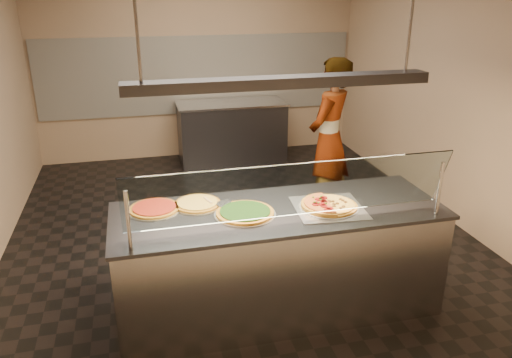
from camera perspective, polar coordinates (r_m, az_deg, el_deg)
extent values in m
cube|color=black|center=(5.65, -1.78, -6.38)|extent=(5.00, 6.00, 0.02)
cube|color=tan|center=(8.06, -6.60, 13.18)|extent=(5.00, 0.02, 3.00)
cube|color=tan|center=(2.43, 13.26, -6.56)|extent=(5.00, 0.02, 3.00)
cube|color=tan|center=(6.15, 21.87, 9.35)|extent=(0.02, 6.00, 3.00)
cube|color=silver|center=(8.06, -6.51, 11.75)|extent=(4.90, 0.02, 1.20)
cube|color=#B7B7BC|center=(4.25, 2.55, -9.35)|extent=(2.63, 0.90, 0.90)
cube|color=#39393E|center=(4.03, 2.65, -3.65)|extent=(2.67, 0.94, 0.03)
cylinder|color=#B7B7BC|center=(3.43, -14.38, -4.68)|extent=(0.03, 0.03, 0.44)
cylinder|color=#B7B7BC|center=(4.08, 20.24, -1.06)|extent=(0.03, 0.03, 0.44)
cube|color=white|center=(3.61, 4.27, -1.30)|extent=(2.43, 0.18, 0.47)
cube|color=silver|center=(4.08, 8.30, -3.25)|extent=(0.59, 0.59, 0.01)
cylinder|color=silver|center=(4.08, 8.30, -3.16)|extent=(0.48, 0.48, 0.01)
cylinder|color=#5F0808|center=(4.14, 7.77, -2.06)|extent=(0.06, 0.06, 0.01)
cylinder|color=#5F0808|center=(4.11, 7.54, -2.20)|extent=(0.06, 0.06, 0.01)
cylinder|color=#5F0808|center=(4.10, 7.13, -2.25)|extent=(0.06, 0.06, 0.01)
cylinder|color=#5F0808|center=(4.07, 7.70, -2.45)|extent=(0.06, 0.06, 0.01)
cylinder|color=#5F0808|center=(4.06, 7.75, -2.54)|extent=(0.06, 0.06, 0.01)
cylinder|color=#5F0808|center=(4.03, 6.87, -2.66)|extent=(0.06, 0.06, 0.01)
cylinder|color=#5F0808|center=(4.00, 6.81, -2.84)|extent=(0.06, 0.06, 0.01)
cylinder|color=#5F0808|center=(4.00, 7.55, -2.85)|extent=(0.06, 0.06, 0.01)
cylinder|color=#5F0808|center=(3.98, 7.75, -3.03)|extent=(0.06, 0.06, 0.01)
cylinder|color=#5F0808|center=(3.92, 8.13, -3.44)|extent=(0.06, 0.06, 0.01)
cylinder|color=#5F0808|center=(3.94, 8.42, -3.30)|extent=(0.06, 0.06, 0.01)
cube|color=#19590F|center=(4.15, 7.44, -1.94)|extent=(0.02, 0.02, 0.01)
cube|color=#19590F|center=(4.13, 6.53, -2.01)|extent=(0.02, 0.02, 0.01)
cube|color=#19590F|center=(4.08, 7.36, -2.32)|extent=(0.02, 0.02, 0.01)
cube|color=#19590F|center=(4.03, 6.67, -2.62)|extent=(0.02, 0.02, 0.01)
cube|color=#19590F|center=(4.02, 7.10, -2.70)|extent=(0.01, 0.02, 0.01)
cube|color=#19590F|center=(4.02, 7.94, -2.73)|extent=(0.02, 0.01, 0.01)
sphere|color=#513014|center=(4.03, 8.87, -3.06)|extent=(0.03, 0.03, 0.03)
sphere|color=#513014|center=(4.00, 9.64, -3.30)|extent=(0.03, 0.03, 0.03)
sphere|color=#513014|center=(4.03, 9.95, -3.11)|extent=(0.03, 0.03, 0.03)
sphere|color=#513014|center=(4.06, 8.85, -2.85)|extent=(0.03, 0.03, 0.03)
sphere|color=#513014|center=(4.08, 9.23, -2.76)|extent=(0.03, 0.03, 0.03)
sphere|color=#513014|center=(4.12, 10.16, -2.60)|extent=(0.03, 0.03, 0.03)
sphere|color=#513014|center=(4.14, 9.86, -2.43)|extent=(0.03, 0.03, 0.03)
sphere|color=#513014|center=(4.16, 9.61, -2.28)|extent=(0.03, 0.03, 0.03)
sphere|color=#513014|center=(4.12, 8.75, -2.52)|extent=(0.03, 0.03, 0.03)
sphere|color=#513014|center=(4.11, 8.44, -2.54)|extent=(0.03, 0.03, 0.03)
sphere|color=#513014|center=(4.11, 8.31, -2.50)|extent=(0.03, 0.03, 0.03)
cylinder|color=silver|center=(3.93, -1.28, -3.99)|extent=(0.49, 0.49, 0.01)
cylinder|color=brown|center=(3.93, -1.28, -3.82)|extent=(0.46, 0.46, 0.02)
cylinder|color=black|center=(3.92, -1.28, -3.63)|extent=(0.40, 0.40, 0.01)
cylinder|color=silver|center=(4.12, -6.71, -2.91)|extent=(0.41, 0.41, 0.01)
cylinder|color=brown|center=(4.12, -6.72, -2.77)|extent=(0.38, 0.38, 0.02)
cylinder|color=gold|center=(4.11, -6.72, -2.61)|extent=(0.33, 0.33, 0.01)
cylinder|color=silver|center=(4.09, -11.53, -3.41)|extent=(0.43, 0.43, 0.01)
cylinder|color=brown|center=(4.09, -11.55, -3.27)|extent=(0.40, 0.40, 0.02)
cylinder|color=maroon|center=(4.08, -11.56, -3.11)|extent=(0.34, 0.34, 0.01)
cube|color=#B7B7BC|center=(4.07, -3.70, -2.73)|extent=(0.16, 0.14, 0.00)
cylinder|color=tan|center=(4.12, -5.53, -2.43)|extent=(0.06, 0.14, 0.02)
cube|color=#39393E|center=(7.89, -2.78, 5.33)|extent=(1.63, 0.70, 0.90)
cube|color=#B7B7BC|center=(7.78, -2.85, 8.63)|extent=(1.67, 0.74, 0.03)
imported|color=#34333C|center=(5.87, 8.34, 4.49)|extent=(0.81, 0.80, 1.88)
cube|color=#39393E|center=(3.71, 2.92, 11.00)|extent=(2.30, 0.18, 0.08)
cylinder|color=#B7B7BC|center=(3.50, -13.69, 18.82)|extent=(0.02, 0.02, 1.01)
cylinder|color=#B7B7BC|center=(4.06, 17.49, 18.72)|extent=(0.02, 0.02, 1.01)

